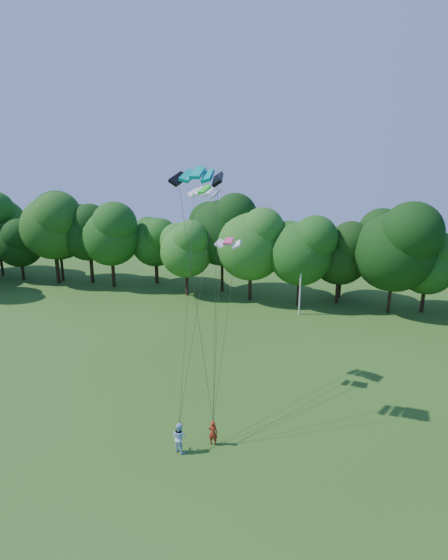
# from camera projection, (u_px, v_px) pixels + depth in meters

# --- Properties ---
(ground) EXTENTS (160.00, 160.00, 0.00)m
(ground) POSITION_uv_depth(u_px,v_px,m) (166.00, 503.00, 22.21)
(ground) COLOR #2D5617
(ground) RESTS_ON ground
(utility_pole) EXTENTS (1.48, 0.28, 7.42)m
(utility_pole) POSITION_uv_depth(u_px,v_px,m) (300.00, 282.00, 48.38)
(utility_pole) COLOR silver
(utility_pole) RESTS_ON ground
(kite_flyer_left) EXTENTS (0.61, 0.43, 1.61)m
(kite_flyer_left) POSITION_uv_depth(u_px,v_px,m) (213.00, 433.00, 26.62)
(kite_flyer_left) COLOR maroon
(kite_flyer_left) RESTS_ON ground
(kite_flyer_right) EXTENTS (1.13, 1.03, 1.89)m
(kite_flyer_right) POSITION_uv_depth(u_px,v_px,m) (179.00, 437.00, 25.96)
(kite_flyer_right) COLOR #B5DCFB
(kite_flyer_right) RESTS_ON ground
(kite_teal) EXTENTS (3.09, 1.38, 0.72)m
(kite_teal) POSITION_uv_depth(u_px,v_px,m) (198.00, 173.00, 25.79)
(kite_teal) COLOR #059B91
(kite_teal) RESTS_ON ground
(kite_green) EXTENTS (2.66, 1.87, 0.59)m
(kite_green) POSITION_uv_depth(u_px,v_px,m) (205.00, 189.00, 31.41)
(kite_green) COLOR #25E722
(kite_green) RESTS_ON ground
(kite_pink) EXTENTS (1.85, 0.93, 0.42)m
(kite_pink) POSITION_uv_depth(u_px,v_px,m) (228.00, 241.00, 30.98)
(kite_pink) COLOR #F1427D
(kite_pink) RESTS_ON ground
(tree_back_west) EXTENTS (9.54, 9.54, 13.87)m
(tree_back_west) POSITION_uv_depth(u_px,v_px,m) (53.00, 222.00, 59.81)
(tree_back_west) COLOR black
(tree_back_west) RESTS_ON ground
(tree_back_center) EXTENTS (7.54, 7.54, 10.96)m
(tree_back_center) POSITION_uv_depth(u_px,v_px,m) (340.00, 248.00, 51.65)
(tree_back_center) COLOR #322113
(tree_back_center) RESTS_ON ground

